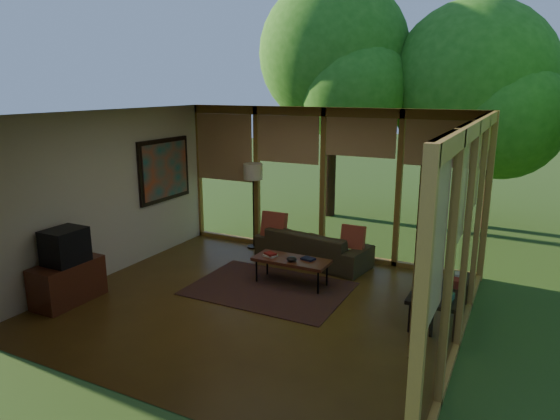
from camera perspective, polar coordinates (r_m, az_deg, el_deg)
The scene contains 25 objects.
floor at distance 7.32m, azimuth -2.79°, elevation -10.69°, with size 5.50×5.50×0.00m, color brown.
ceiling at distance 6.67m, azimuth -3.07°, elevation 10.91°, with size 5.50×5.50×0.00m, color silver.
wall_left at distance 8.54m, azimuth -19.16°, elevation 1.68°, with size 0.04×5.00×2.70m, color beige.
wall_front at distance 4.96m, azimuth -17.49°, elevation -6.77°, with size 5.50×0.04×2.70m, color beige.
window_wall_back at distance 9.07m, azimuth 4.94°, elevation 3.09°, with size 5.50×0.12×2.70m, color olive.
window_wall_right at distance 6.04m, azimuth 20.40°, elevation -3.30°, with size 0.12×5.00×2.70m, color olive.
tree_nw at distance 11.97m, azimuth 6.16°, elevation 17.29°, with size 3.40×3.40×5.48m.
tree_ne at distance 11.75m, azimuth 21.14°, elevation 13.21°, with size 3.53×3.53×4.86m.
rug at distance 7.82m, azimuth -1.26°, elevation -8.96°, with size 2.37×1.68×0.01m, color brown.
sofa at distance 8.87m, azimuth 3.78°, elevation -4.17°, with size 2.03×0.79×0.59m, color #3B321D.
pillow_left at distance 9.05m, azimuth -0.68°, elevation -1.72°, with size 0.46×0.15×0.46m, color maroon.
pillow_right at distance 8.49m, azimuth 8.34°, elevation -3.13°, with size 0.40×0.13×0.40m, color maroon.
ct_book_lower at distance 7.95m, azimuth -1.12°, elevation -5.22°, with size 0.20×0.15×0.03m, color beige.
ct_book_upper at distance 7.94m, azimuth -1.12°, elevation -5.02°, with size 0.18×0.13×0.03m, color maroon.
ct_book_side at distance 7.82m, azimuth 3.23°, elevation -5.58°, with size 0.20×0.15×0.03m, color black.
ct_bowl at distance 7.73m, azimuth 1.33°, elevation -5.62°, with size 0.16×0.16×0.07m, color black.
media_cabinet at distance 7.90m, azimuth -23.08°, elevation -7.59°, with size 0.50×1.00×0.60m, color #5A2818.
television at distance 7.71m, azimuth -23.37°, elevation -3.81°, with size 0.45×0.55×0.50m, color black.
console_book_a at distance 6.71m, azimuth 17.17°, elevation -9.10°, with size 0.22×0.16×0.08m, color #335A52.
console_book_b at distance 7.12m, azimuth 17.82°, elevation -7.67°, with size 0.24×0.18×0.11m, color maroon.
console_book_c at distance 7.50m, azimuth 18.32°, elevation -6.81°, with size 0.22×0.16×0.06m, color beige.
floor_lamp at distance 9.42m, azimuth -3.10°, elevation 3.87°, with size 0.36×0.36×1.65m.
coffee_table at distance 7.86m, azimuth 1.32°, elevation -5.83°, with size 1.20×0.50×0.43m.
side_console at distance 7.11m, azimuth 17.69°, elevation -8.56°, with size 0.60×1.40×0.46m.
wall_painting at distance 9.49m, azimuth -13.05°, elevation 4.48°, with size 0.06×1.35×1.15m.
Camera 1 is at (3.32, -5.77, 3.05)m, focal length 32.00 mm.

